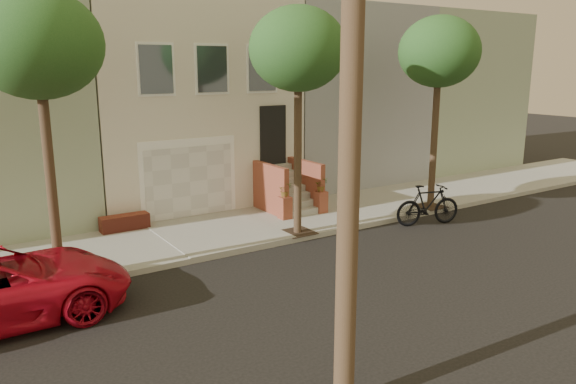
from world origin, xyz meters
TOP-DOWN VIEW (x-y plane):
  - ground at (0.00, 0.00)m, footprint 90.00×90.00m
  - sidewalk at (0.00, 5.35)m, footprint 40.00×3.70m
  - house_row at (0.00, 11.19)m, footprint 33.10×11.70m
  - tree_left at (-5.50, 3.90)m, footprint 2.70×2.57m
  - tree_mid at (1.00, 3.90)m, footprint 2.70×2.57m
  - tree_right at (6.50, 3.90)m, footprint 2.70×2.57m
  - motorcycle at (5.12, 2.75)m, footprint 2.22×1.19m

SIDE VIEW (x-z plane):
  - ground at x=0.00m, z-range 0.00..0.00m
  - sidewalk at x=0.00m, z-range 0.00..0.15m
  - motorcycle at x=5.12m, z-range 0.00..1.28m
  - house_row at x=0.00m, z-range 0.14..7.14m
  - tree_left at x=-5.50m, z-range 2.11..8.41m
  - tree_mid at x=1.00m, z-range 2.11..8.41m
  - tree_right at x=6.50m, z-range 2.11..8.41m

